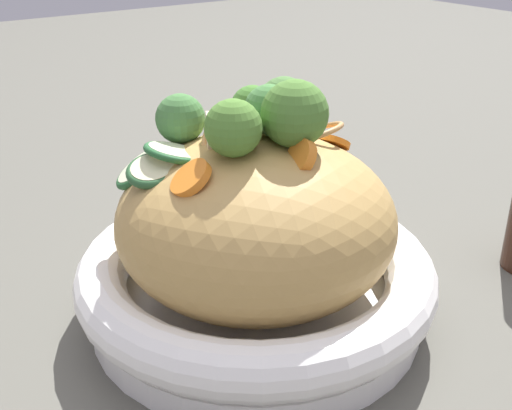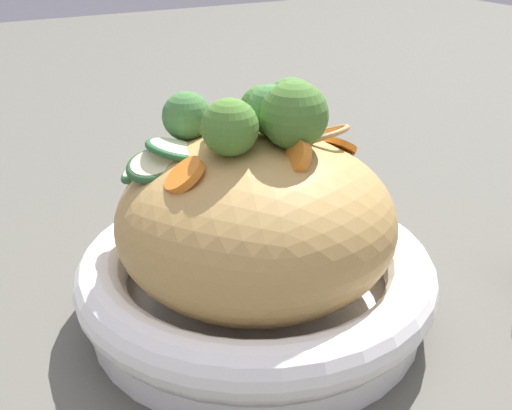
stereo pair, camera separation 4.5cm
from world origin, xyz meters
name	(u,v)px [view 2 (the right image)]	position (x,y,z in m)	size (l,w,h in m)	color
ground_plane	(256,312)	(0.00, 0.00, 0.00)	(3.00, 3.00, 0.00)	#56544B
serving_bowl	(256,280)	(0.00, 0.00, 0.03)	(0.27, 0.27, 0.06)	white
noodle_heap	(256,220)	(0.00, 0.00, 0.08)	(0.20, 0.20, 0.14)	tan
broccoli_florets	(261,115)	(-0.01, -0.02, 0.15)	(0.12, 0.13, 0.07)	#97B96A
carrot_coins	(274,155)	(-0.01, 0.01, 0.13)	(0.16, 0.10, 0.04)	orange
zucchini_slices	(157,160)	(0.06, -0.04, 0.13)	(0.07, 0.08, 0.04)	beige
chicken_chunks	(254,130)	(-0.01, -0.02, 0.14)	(0.09, 0.04, 0.03)	beige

